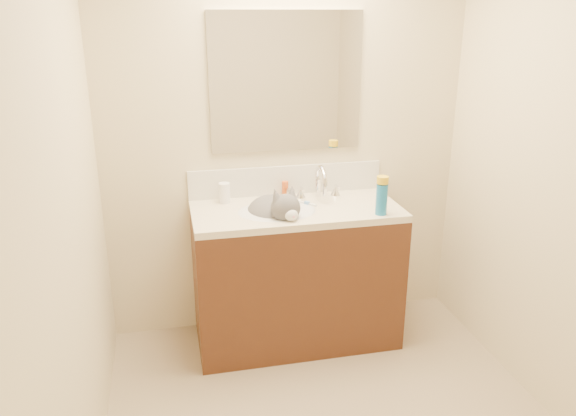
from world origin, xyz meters
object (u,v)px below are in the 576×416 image
faucet (320,185)px  silver_jar (291,194)px  pill_bottle (225,193)px  vanity_cabinet (296,278)px  spray_can (382,199)px  basin (277,222)px  cat (276,214)px  amber_bottle (285,189)px

faucet → silver_jar: (-0.17, 0.04, -0.06)m
silver_jar → pill_bottle: bearing=180.0°
vanity_cabinet → pill_bottle: 0.67m
pill_bottle → spray_can: bearing=-25.2°
basin → pill_bottle: 0.37m
cat → spray_can: (0.56, -0.19, 0.11)m
vanity_cabinet → spray_can: (0.44, -0.21, 0.54)m
vanity_cabinet → cat: bearing=-170.7°
faucet → spray_can: bearing=-53.5°
vanity_cabinet → amber_bottle: amber_bottle is taller
basin → amber_bottle: amber_bottle is taller
silver_jar → spray_can: 0.58m
vanity_cabinet → faucet: bearing=37.3°
spray_can → pill_bottle: bearing=154.8°
cat → silver_jar: 0.25m
faucet → pill_bottle: faucet is taller
silver_jar → vanity_cabinet: bearing=-92.5°
vanity_cabinet → cat: 0.45m
cat → pill_bottle: size_ratio=3.88×
faucet → silver_jar: 0.19m
basin → spray_can: 0.60m
basin → silver_jar: (0.13, 0.21, 0.10)m
vanity_cabinet → amber_bottle: (-0.02, 0.22, 0.50)m
amber_bottle → silver_jar: bearing=-55.7°
vanity_cabinet → pill_bottle: bearing=155.3°
pill_bottle → silver_jar: pill_bottle is taller
basin → faucet: bearing=29.1°
spray_can → basin: bearing=162.2°
cat → spray_can: 0.60m
vanity_cabinet → spray_can: spray_can is taller
faucet → cat: size_ratio=0.60×
cat → amber_bottle: (0.11, 0.24, 0.07)m
spray_can → faucet: bearing=126.5°
faucet → pill_bottle: (-0.57, 0.04, -0.03)m
faucet → amber_bottle: size_ratio=2.93×
faucet → cat: (-0.30, -0.16, -0.11)m
faucet → pill_bottle: 0.57m
basin → spray_can: (0.56, -0.18, 0.16)m
vanity_cabinet → pill_bottle: (-0.39, 0.18, 0.51)m
faucet → spray_can: (0.26, -0.35, 0.00)m
faucet → amber_bottle: bearing=157.6°
silver_jar → amber_bottle: size_ratio=0.59×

